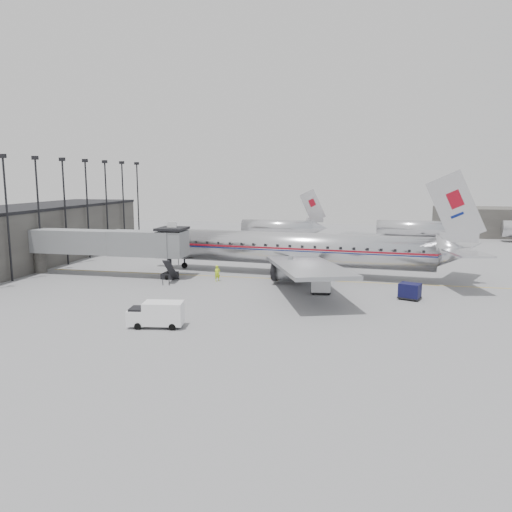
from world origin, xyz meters
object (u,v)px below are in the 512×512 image
(baggage_cart_white, at_px, (321,285))
(service_van, at_px, (157,314))
(airliner, at_px, (303,249))
(baggage_cart_navy, at_px, (410,291))
(ramp_worker, at_px, (217,273))

(baggage_cart_white, bearing_deg, service_van, -135.64)
(airliner, distance_m, baggage_cart_navy, 16.37)
(ramp_worker, bearing_deg, baggage_cart_navy, -48.64)
(airliner, xyz_separation_m, baggage_cart_navy, (12.31, -10.50, -2.50))
(service_van, distance_m, baggage_cart_white, 19.72)
(service_van, bearing_deg, ramp_worker, 82.36)
(service_van, height_order, ramp_worker, service_van)
(baggage_cart_navy, bearing_deg, ramp_worker, -170.79)
(airliner, relative_size, ramp_worker, 21.72)
(airliner, height_order, baggage_cart_white, airliner)
(service_van, relative_size, baggage_cart_navy, 1.87)
(airliner, height_order, ramp_worker, airliner)
(service_van, height_order, baggage_cart_white, service_van)
(baggage_cart_white, distance_m, ramp_worker, 13.40)
(baggage_cart_white, xyz_separation_m, ramp_worker, (-12.83, 3.87, 0.08))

